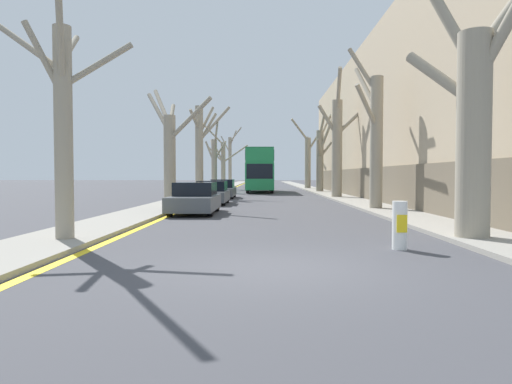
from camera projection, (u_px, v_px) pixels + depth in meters
name	position (u px, v px, depth m)	size (l,w,h in m)	color
ground_plane	(278.00, 268.00, 8.20)	(300.00, 300.00, 0.00)	#424247
sidewalk_left	(223.00, 188.00, 58.25)	(2.24, 120.00, 0.12)	gray
sidewalk_right	(308.00, 188.00, 58.07)	(2.24, 120.00, 0.12)	gray
building_facade_right	(423.00, 125.00, 33.81)	(10.08, 45.35, 10.85)	tan
kerb_line_stripe	(233.00, 188.00, 58.23)	(0.24, 120.00, 0.01)	yellow
street_tree_left_0	(62.00, 116.00, 11.16)	(3.80, 3.46, 6.74)	gray
street_tree_left_1	(170.00, 149.00, 23.23)	(4.09, 4.16, 6.48)	gray
street_tree_left_2	(200.00, 147.00, 33.93)	(2.90, 2.72, 6.95)	gray
street_tree_left_3	(214.00, 162.00, 44.73)	(2.21, 4.99, 6.74)	gray
street_tree_left_4	(223.00, 161.00, 55.53)	(5.55, 3.53, 7.99)	gray
street_tree_left_5	(230.00, 159.00, 66.95)	(3.41, 3.97, 8.56)	gray
street_tree_right_0	(474.00, 116.00, 11.50)	(3.70, 2.46, 7.46)	gray
street_tree_right_1	(375.00, 136.00, 21.76)	(1.65, 3.85, 7.84)	gray
street_tree_right_2	(337.00, 144.00, 33.10)	(3.83, 2.75, 9.05)	gray
street_tree_right_3	(321.00, 156.00, 44.65)	(2.10, 4.76, 8.08)	gray
street_tree_right_4	(308.00, 160.00, 55.64)	(3.70, 2.41, 8.51)	gray
double_decker_bus	(260.00, 168.00, 45.41)	(2.62, 10.38, 4.21)	#1E7F47
parked_car_0	(195.00, 199.00, 19.96)	(1.89, 4.36, 1.37)	#4C5156
parked_car_1	(212.00, 193.00, 26.61)	(1.82, 4.37, 1.35)	#4C5156
parked_car_2	(223.00, 189.00, 33.56)	(1.78, 4.54, 1.38)	#4C5156
traffic_bollard	(400.00, 225.00, 10.28)	(0.33, 0.34, 1.10)	white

